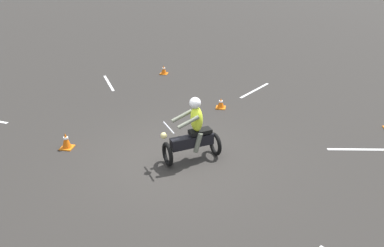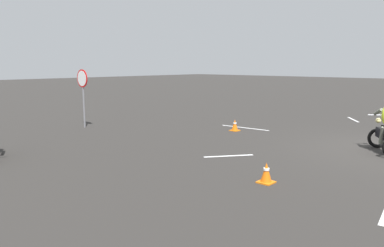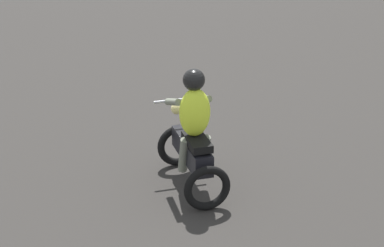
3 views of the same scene
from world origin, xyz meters
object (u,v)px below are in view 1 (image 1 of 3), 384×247
Objects in this scene: traffic_cone_mid_center at (164,70)px; traffic_cone_far_center at (221,103)px; traffic_cone_far_right at (66,141)px; motorcycle_rider_foreground at (193,133)px.

traffic_cone_mid_center is 4.36m from traffic_cone_far_center.
traffic_cone_far_center is (3.37, 2.77, -0.01)m from traffic_cone_mid_center.
traffic_cone_mid_center is at bearing 171.67° from traffic_cone_far_right.
traffic_cone_far_right is 1.28× the size of traffic_cone_far_center.
traffic_cone_far_center is at bearing 39.38° from traffic_cone_mid_center.
motorcycle_rider_foreground is at bearing 89.84° from traffic_cone_far_right.
traffic_cone_mid_center is at bearing -140.62° from traffic_cone_far_center.
motorcycle_rider_foreground reaches higher than traffic_cone_mid_center.
traffic_cone_far_right reaches higher than traffic_cone_mid_center.
traffic_cone_mid_center is 1.04× the size of traffic_cone_far_center.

